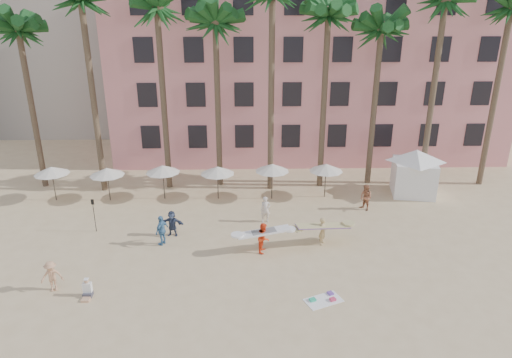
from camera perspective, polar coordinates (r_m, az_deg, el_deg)
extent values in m
plane|color=#D1B789|center=(23.27, -3.80, -14.65)|extent=(120.00, 120.00, 0.00)
cube|color=pink|center=(45.67, 6.23, 13.79)|extent=(35.00, 14.00, 16.00)
cylinder|color=brown|center=(38.70, -26.14, 7.55)|extent=(0.44, 0.44, 12.00)
cylinder|color=brown|center=(35.79, -19.64, 9.18)|extent=(0.44, 0.44, 14.00)
cylinder|color=brown|center=(35.11, -11.47, 9.34)|extent=(0.44, 0.44, 13.50)
cylinder|color=brown|center=(35.25, -4.79, 8.89)|extent=(0.44, 0.44, 12.50)
cylinder|color=brown|center=(34.07, 1.91, 10.26)|extent=(0.44, 0.44, 14.50)
cylinder|color=brown|center=(35.17, 8.45, 9.13)|extent=(0.44, 0.44, 13.00)
cylinder|color=brown|center=(36.64, 14.52, 8.36)|extent=(0.44, 0.44, 12.00)
cylinder|color=brown|center=(36.83, 21.15, 9.29)|extent=(0.44, 0.44, 14.00)
cylinder|color=brown|center=(39.48, 27.63, 8.65)|extent=(0.44, 0.44, 13.50)
cylinder|color=#332B23|center=(36.52, -23.95, -0.63)|extent=(0.07, 0.07, 2.50)
cone|color=silver|center=(36.17, -24.20, 0.99)|extent=(2.50, 2.50, 0.55)
cylinder|color=#332B23|center=(35.11, -17.95, -0.73)|extent=(0.07, 0.07, 2.40)
cone|color=silver|center=(34.76, -18.14, 0.88)|extent=(2.50, 2.50, 0.55)
cylinder|color=#332B23|center=(34.35, -11.46, -0.49)|extent=(0.07, 0.07, 2.50)
cone|color=silver|center=(33.98, -11.59, 1.24)|extent=(2.50, 2.50, 0.55)
cylinder|color=#332B23|center=(33.81, -4.79, -0.57)|extent=(0.07, 0.07, 2.40)
cone|color=silver|center=(33.44, -4.85, 1.11)|extent=(2.50, 2.50, 0.55)
cylinder|color=#332B23|center=(33.68, 2.00, -0.41)|extent=(0.07, 0.07, 2.60)
cone|color=silver|center=(33.28, 2.03, 1.44)|extent=(2.50, 2.50, 0.55)
cylinder|color=#332B23|center=(34.36, 8.65, -0.30)|extent=(0.07, 0.07, 2.50)
cone|color=silver|center=(33.98, 8.75, 1.43)|extent=(2.50, 2.50, 0.55)
cube|color=white|center=(36.60, 19.09, 0.18)|extent=(3.52, 3.52, 2.60)
cone|color=white|center=(36.06, 19.41, 2.78)|extent=(5.27, 5.27, 0.90)
cube|color=white|center=(23.30, 8.43, -14.77)|extent=(2.05, 1.63, 0.02)
cube|color=#27AB7E|center=(23.17, 7.09, -14.74)|extent=(0.37, 0.35, 0.10)
cube|color=#CC385D|center=(23.31, 9.57, -14.61)|extent=(0.34, 0.31, 0.12)
cube|color=#6A43A1|center=(23.75, 9.29, -13.90)|extent=(0.36, 0.38, 0.08)
imported|color=tan|center=(27.76, 8.35, -6.47)|extent=(0.63, 0.74, 1.72)
cube|color=#C7BB7C|center=(27.61, 8.38, -5.83)|extent=(3.37, 1.40, 0.39)
imported|color=#FF431A|center=(26.68, 0.97, -7.32)|extent=(0.88, 1.02, 1.81)
cube|color=white|center=(26.51, 0.98, -6.64)|extent=(3.21, 1.36, 0.32)
imported|color=tan|center=(25.45, -24.17, -11.03)|extent=(1.19, 0.86, 1.66)
imported|color=#333F5A|center=(28.96, -10.45, -5.47)|extent=(1.59, 0.71, 1.66)
imported|color=beige|center=(30.19, 1.20, -3.84)|extent=(0.71, 0.52, 1.78)
imported|color=teal|center=(27.98, -11.68, -6.29)|extent=(0.92, 1.19, 1.88)
imported|color=#A76645|center=(32.84, 13.57, -2.27)|extent=(1.10, 1.15, 1.87)
cylinder|color=black|center=(30.62, -19.55, -4.43)|extent=(0.04, 0.04, 2.10)
cube|color=black|center=(30.23, -19.77, -2.71)|extent=(0.18, 0.03, 0.35)
cube|color=#3F3F4C|center=(24.74, -20.26, -13.36)|extent=(0.43, 0.40, 0.23)
cube|color=tan|center=(24.51, -20.48, -13.90)|extent=(0.38, 0.43, 0.11)
cube|color=white|center=(24.58, -20.33, -12.59)|extent=(0.42, 0.25, 0.52)
sphere|color=tan|center=(24.38, -20.44, -11.84)|extent=(0.23, 0.23, 0.23)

